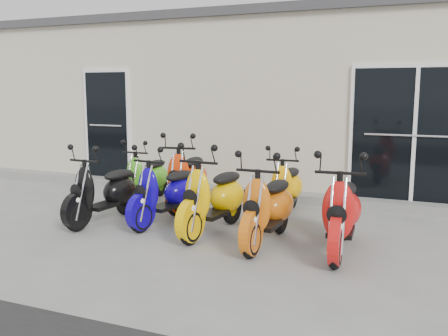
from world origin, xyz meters
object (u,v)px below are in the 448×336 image
Objects in this scene: scooter_front_orange_a at (214,187)px; scooter_back_green at (146,170)px; scooter_front_orange_b at (268,197)px; scooter_front_red at (342,200)px; scooter_front_blue at (165,184)px; scooter_back_yellow at (287,180)px; scooter_back_red at (187,169)px; scooter_front_black at (103,183)px.

scooter_back_green is (-1.84, 1.32, -0.08)m from scooter_front_orange_a.
scooter_front_red reaches higher than scooter_front_orange_b.
scooter_front_orange_b is 0.97× the size of scooter_front_red.
scooter_back_yellow is at bearing 46.38° from scooter_front_blue.
scooter_front_orange_b is 0.97× the size of scooter_back_red.
scooter_back_green is at bearing 140.36° from scooter_front_blue.
scooter_front_red is at bearing 4.18° from scooter_front_orange_b.
scooter_front_blue is 2.57m from scooter_front_red.
scooter_back_red is 1.65m from scooter_back_yellow.
scooter_front_red is at bearing -57.51° from scooter_back_yellow.
scooter_front_red is at bearing 4.43° from scooter_front_black.
scooter_front_orange_a is 2.27m from scooter_back_green.
scooter_back_red reaches higher than scooter_front_orange_b.
scooter_front_orange_b reaches higher than scooter_back_green.
scooter_back_red is (-2.72, 1.37, 0.00)m from scooter_front_red.
scooter_back_green is 0.99× the size of scooter_back_yellow.
scooter_front_blue is 1.69m from scooter_front_orange_b.
scooter_front_black is at bearing -152.52° from scooter_back_yellow.
scooter_front_black is 1.07× the size of scooter_back_green.
scooter_front_orange_a is at bearing -35.91° from scooter_back_green.
scooter_front_orange_a is at bearing -58.28° from scooter_back_red.
scooter_front_red reaches higher than scooter_back_yellow.
scooter_front_orange_a reaches higher than scooter_front_orange_b.
scooter_back_red reaches higher than scooter_back_yellow.
scooter_back_red is at bearing 135.55° from scooter_front_orange_a.
scooter_front_red is (1.71, -0.15, 0.00)m from scooter_front_orange_a.
scooter_back_yellow is (-0.18, 1.51, -0.05)m from scooter_front_orange_b.
scooter_front_red is 1.00× the size of scooter_back_red.
scooter_front_red reaches higher than scooter_front_blue.
scooter_front_orange_b is (1.65, -0.37, 0.02)m from scooter_front_blue.
scooter_front_orange_a is at bearing 168.29° from scooter_front_orange_b.
scooter_front_orange_a is at bearing -119.75° from scooter_back_yellow.
scooter_front_blue is 0.93× the size of scooter_back_red.
scooter_front_black is at bearing -153.33° from scooter_front_blue.
scooter_front_orange_b is (0.82, -0.19, -0.02)m from scooter_front_orange_a.
scooter_front_blue is at bearing -88.26° from scooter_back_red.
scooter_back_red is at bearing 179.79° from scooter_back_yellow.
scooter_front_black is 0.93× the size of scooter_back_red.
scooter_front_black is 1.00× the size of scooter_front_blue.
scooter_back_green is 0.87× the size of scooter_back_red.
scooter_front_orange_a is (0.83, -0.18, 0.04)m from scooter_front_blue.
scooter_front_black is 1.70m from scooter_front_orange_a.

